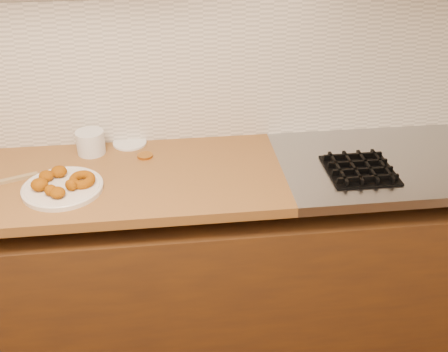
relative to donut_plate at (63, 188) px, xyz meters
The scene contains 12 objects.
wall_back 0.68m from the donut_plate, 49.36° to the left, with size 4.00×0.02×2.70m, color #C0B496.
base_cabinet 0.63m from the donut_plate, 14.19° to the left, with size 3.60×0.60×0.77m, color #563011.
stovetop 1.49m from the donut_plate, ahead, with size 1.30×0.62×0.04m, color #9EA0A5.
backsplash 0.59m from the donut_plate, 48.49° to the left, with size 3.60×0.02×0.60m, color beige.
burner_grates 1.46m from the donut_plate, ahead, with size 0.91×0.26×0.03m.
donut_plate is the anchor object (origin of this frame).
ring_donut 0.08m from the donut_plate, ahead, with size 0.10×0.10×0.03m, color #964D01.
fried_dough_chunks 0.04m from the donut_plate, behind, with size 0.17×0.22×0.05m.
plastic_tub 0.30m from the donut_plate, 73.93° to the left, with size 0.12×0.12×0.10m, color silver.
tub_lid 0.42m from the donut_plate, 55.87° to the left, with size 0.14×0.14×0.01m, color white.
brass_jar_lid 0.38m from the donut_plate, 36.48° to the left, with size 0.06×0.06×0.01m, color #B37227.
wooden_utensil 0.21m from the donut_plate, 154.16° to the left, with size 0.17×0.02×0.01m, color olive.
Camera 1 is at (0.04, -0.22, 2.00)m, focal length 45.00 mm.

